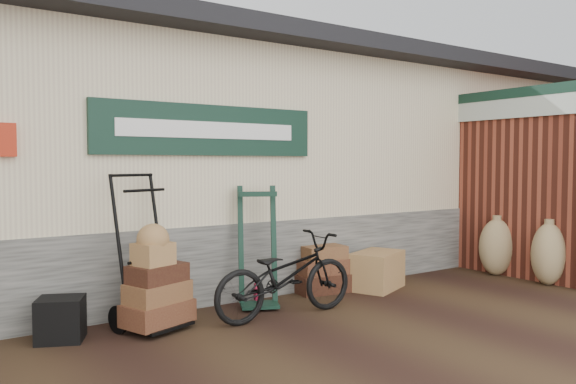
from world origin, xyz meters
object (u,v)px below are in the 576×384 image
object	(u,v)px
green_barrow	(258,247)
black_trunk	(61,319)
suitcase_stack	(321,269)
wicker_hamper	(377,270)
bicycle	(285,271)
porter_trolley	(145,250)

from	to	relation	value
green_barrow	black_trunk	bearing A→B (deg)	-154.47
suitcase_stack	wicker_hamper	world-z (taller)	suitcase_stack
bicycle	green_barrow	bearing A→B (deg)	0.43
porter_trolley	suitcase_stack	distance (m)	2.38
green_barrow	wicker_hamper	size ratio (longest dim) A/B	1.85
porter_trolley	wicker_hamper	size ratio (longest dim) A/B	2.11
porter_trolley	suitcase_stack	bearing A→B (deg)	-13.43
porter_trolley	wicker_hamper	xyz separation A→B (m)	(3.01, -0.03, -0.53)
wicker_hamper	bicycle	xyz separation A→B (m)	(-1.69, -0.42, 0.24)
porter_trolley	wicker_hamper	world-z (taller)	porter_trolley
wicker_hamper	black_trunk	size ratio (longest dim) A/B	1.85
green_barrow	suitcase_stack	distance (m)	1.08
porter_trolley	bicycle	distance (m)	1.42
wicker_hamper	bicycle	bearing A→B (deg)	-165.98
porter_trolley	black_trunk	distance (m)	0.96
bicycle	suitcase_stack	bearing A→B (deg)	-55.61
green_barrow	bicycle	distance (m)	0.57
suitcase_stack	wicker_hamper	size ratio (longest dim) A/B	0.91
black_trunk	suitcase_stack	bearing A→B (deg)	3.73
porter_trolley	black_trunk	bearing A→B (deg)	158.33
wicker_hamper	porter_trolley	bearing A→B (deg)	179.50
green_barrow	wicker_hamper	xyz separation A→B (m)	(1.69, -0.12, -0.43)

